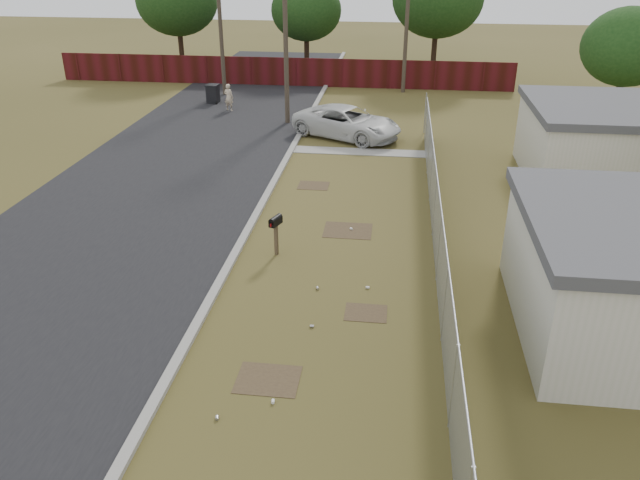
# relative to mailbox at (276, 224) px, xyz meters

# --- Properties ---
(ground) EXTENTS (120.00, 120.00, 0.00)m
(ground) POSITION_rel_mailbox_xyz_m (1.74, -1.00, -1.02)
(ground) COLOR brown
(ground) RESTS_ON ground
(street) EXTENTS (15.10, 60.00, 0.12)m
(street) POSITION_rel_mailbox_xyz_m (-5.02, 7.05, -1.00)
(street) COLOR black
(street) RESTS_ON ground
(chainlink_fence) EXTENTS (0.10, 27.06, 2.02)m
(chainlink_fence) POSITION_rel_mailbox_xyz_m (4.86, 0.03, -0.22)
(chainlink_fence) COLOR gray
(chainlink_fence) RESTS_ON ground
(privacy_fence) EXTENTS (30.00, 0.12, 1.80)m
(privacy_fence) POSITION_rel_mailbox_xyz_m (-4.26, 24.00, -0.12)
(privacy_fence) COLOR #460F13
(privacy_fence) RESTS_ON ground
(utility_poles) EXTENTS (12.60, 8.24, 9.00)m
(utility_poles) POSITION_rel_mailbox_xyz_m (-1.93, 19.67, 3.67)
(utility_poles) COLOR #45392E
(utility_poles) RESTS_ON ground
(horizon_trees) EXTENTS (33.32, 31.94, 7.78)m
(horizon_trees) POSITION_rel_mailbox_xyz_m (2.58, 22.56, 3.61)
(horizon_trees) COLOR #312216
(horizon_trees) RESTS_ON ground
(mailbox) EXTENTS (0.36, 0.56, 1.29)m
(mailbox) POSITION_rel_mailbox_xyz_m (0.00, 0.00, 0.00)
(mailbox) COLOR brown
(mailbox) RESTS_ON ground
(pickup_truck) EXTENTS (5.89, 4.63, 1.49)m
(pickup_truck) POSITION_rel_mailbox_xyz_m (1.09, 12.75, -0.28)
(pickup_truck) COLOR silver
(pickup_truck) RESTS_ON ground
(pedestrian) EXTENTS (0.62, 0.49, 1.51)m
(pedestrian) POSITION_rel_mailbox_xyz_m (-5.95, 17.09, -0.27)
(pedestrian) COLOR beige
(pedestrian) RESTS_ON ground
(trash_bin) EXTENTS (0.76, 0.84, 1.08)m
(trash_bin) POSITION_rel_mailbox_xyz_m (-7.35, 18.77, -0.47)
(trash_bin) COLOR black
(trash_bin) RESTS_ON ground
(scattered_litter) EXTENTS (2.85, 9.57, 0.07)m
(scattered_litter) POSITION_rel_mailbox_xyz_m (1.60, -3.26, -0.98)
(scattered_litter) COLOR silver
(scattered_litter) RESTS_ON ground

